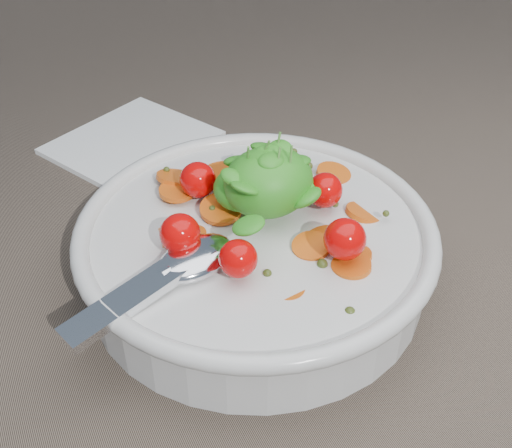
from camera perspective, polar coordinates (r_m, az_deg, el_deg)
name	(u,v)px	position (r m, az deg, el deg)	size (l,w,h in m)	color
ground	(243,258)	(0.55, -1.20, -3.00)	(6.00, 6.00, 0.00)	brown
bowl	(256,247)	(0.51, -0.01, -2.02)	(0.30, 0.28, 0.12)	silver
napkin	(132,142)	(0.71, -10.94, 7.13)	(0.15, 0.13, 0.01)	white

